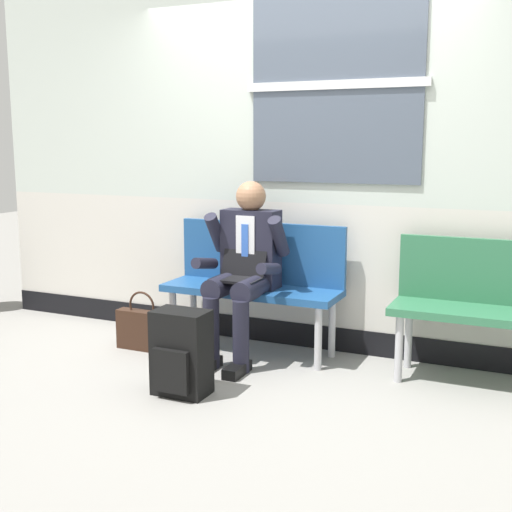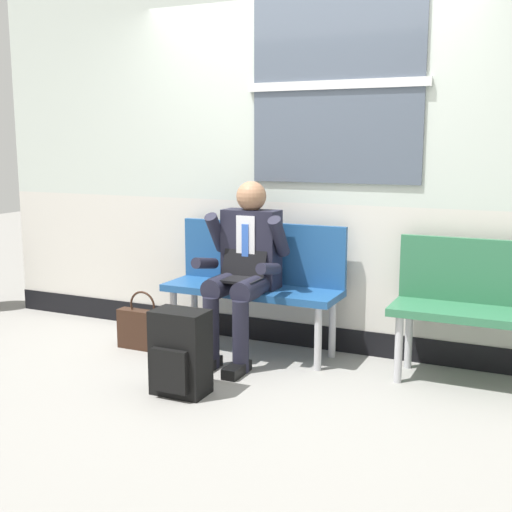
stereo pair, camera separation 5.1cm
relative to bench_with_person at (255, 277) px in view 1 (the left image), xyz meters
name	(u,v)px [view 1 (the left image)]	position (x,y,z in m)	size (l,w,h in m)	color
ground_plane	(265,372)	(0.26, -0.41, -0.54)	(18.00, 18.00, 0.00)	gray
station_wall	(304,131)	(0.26, 0.27, 1.04)	(5.36, 0.17, 3.18)	beige
bench_with_person	(255,277)	(0.00, 0.00, 0.00)	(1.28, 0.42, 0.93)	navy
bench_empty	(477,300)	(1.52, 0.00, -0.02)	(1.02, 0.42, 0.90)	#2D6B47
person_seated	(243,266)	(0.00, -0.20, 0.12)	(0.57, 0.70, 1.24)	#1E1E2D
backpack	(181,354)	(-0.05, -0.97, -0.29)	(0.33, 0.25, 0.52)	black
handbag	(142,329)	(-0.75, -0.34, -0.39)	(0.40, 0.10, 0.44)	#331E14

